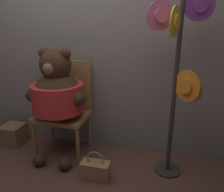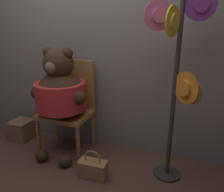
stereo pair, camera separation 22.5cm
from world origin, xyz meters
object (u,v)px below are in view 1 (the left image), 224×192
at_px(chair, 65,104).
at_px(teddy_bear, 57,94).
at_px(handbag_on_ground, 95,170).
at_px(hat_display_rack, 178,75).

bearing_deg(chair, teddy_bear, -87.77).
bearing_deg(handbag_on_ground, hat_display_rack, 19.01).
bearing_deg(chair, hat_display_rack, -9.75).
relative_size(chair, teddy_bear, 0.86).
bearing_deg(teddy_bear, hat_display_rack, -2.19).
distance_m(hat_display_rack, handbag_on_ground, 1.24).
distance_m(chair, hat_display_rack, 1.36).
bearing_deg(handbag_on_ground, teddy_bear, 149.89).
distance_m(chair, teddy_bear, 0.25).
bearing_deg(hat_display_rack, teddy_bear, 177.81).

